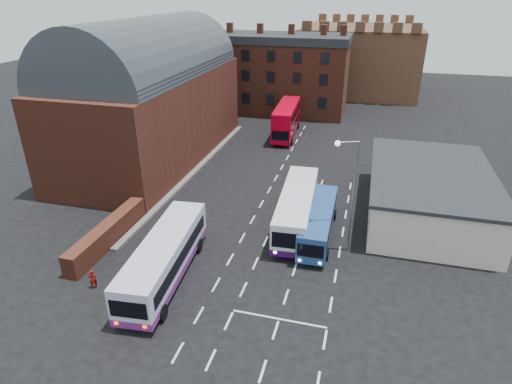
% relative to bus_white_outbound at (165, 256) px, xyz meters
% --- Properties ---
extents(ground, '(180.00, 180.00, 0.00)m').
position_rel_bus_white_outbound_xyz_m(ground, '(3.68, 0.93, -1.87)').
color(ground, black).
extents(railway_station, '(12.00, 28.00, 16.00)m').
position_rel_bus_white_outbound_xyz_m(railway_station, '(-11.82, 21.93, 5.77)').
color(railway_station, '#602B1E').
rests_on(railway_station, ground).
extents(forecourt_wall, '(1.20, 10.00, 1.80)m').
position_rel_bus_white_outbound_xyz_m(forecourt_wall, '(-6.52, 2.93, -0.97)').
color(forecourt_wall, '#602B1E').
rests_on(forecourt_wall, ground).
extents(cream_building, '(10.40, 16.40, 4.25)m').
position_rel_bus_white_outbound_xyz_m(cream_building, '(18.68, 14.93, 0.29)').
color(cream_building, beige).
rests_on(cream_building, ground).
extents(brick_terrace, '(22.00, 10.00, 11.00)m').
position_rel_bus_white_outbound_xyz_m(brick_terrace, '(-2.32, 46.93, 3.63)').
color(brick_terrace, brown).
rests_on(brick_terrace, ground).
extents(castle_keep, '(22.00, 22.00, 12.00)m').
position_rel_bus_white_outbound_xyz_m(castle_keep, '(9.68, 66.93, 4.13)').
color(castle_keep, brown).
rests_on(castle_keep, ground).
extents(bus_white_outbound, '(3.72, 11.79, 3.16)m').
position_rel_bus_white_outbound_xyz_m(bus_white_outbound, '(0.00, 0.00, 0.00)').
color(bus_white_outbound, silver).
rests_on(bus_white_outbound, ground).
extents(bus_white_inbound, '(3.47, 11.81, 3.18)m').
position_rel_bus_white_outbound_xyz_m(bus_white_inbound, '(7.62, 9.75, 0.01)').
color(bus_white_inbound, silver).
rests_on(bus_white_inbound, ground).
extents(bus_blue, '(2.50, 9.63, 2.62)m').
position_rel_bus_white_outbound_xyz_m(bus_blue, '(9.68, 8.37, -0.32)').
color(bus_blue, navy).
rests_on(bus_blue, ground).
extents(bus_red_double, '(3.23, 11.06, 4.37)m').
position_rel_bus_white_outbound_xyz_m(bus_red_double, '(1.82, 34.01, 0.46)').
color(bus_red_double, red).
rests_on(bus_red_double, ground).
extents(street_lamp, '(1.77, 0.84, 9.16)m').
position_rel_bus_white_outbound_xyz_m(street_lamp, '(11.98, 6.87, 3.66)').
color(street_lamp, slate).
rests_on(street_lamp, ground).
extents(pedestrian_red, '(0.63, 0.59, 1.44)m').
position_rel_bus_white_outbound_xyz_m(pedestrian_red, '(-4.37, -2.35, -1.15)').
color(pedestrian_red, maroon).
rests_on(pedestrian_red, ground).
extents(pedestrian_beige, '(0.86, 0.71, 1.60)m').
position_rel_bus_white_outbound_xyz_m(pedestrian_beige, '(-0.32, -1.17, -1.07)').
color(pedestrian_beige, tan).
rests_on(pedestrian_beige, ground).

